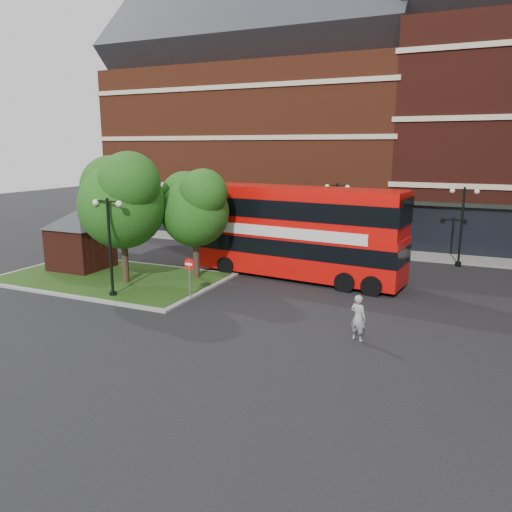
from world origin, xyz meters
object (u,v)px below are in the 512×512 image
at_px(woman, 358,318).
at_px(car_silver, 302,243).
at_px(car_white, 370,248).
at_px(bus, 298,227).

xyz_separation_m(woman, car_silver, (-7.37, 14.87, -0.24)).
bearing_deg(car_white, car_silver, 95.07).
bearing_deg(bus, car_silver, 112.90).
bearing_deg(car_silver, woman, -158.24).
bearing_deg(car_white, woman, -165.44).
relative_size(woman, car_white, 0.42).
height_order(bus, car_white, bus).
xyz_separation_m(bus, car_silver, (-2.06, 6.82, -2.32)).
xyz_separation_m(car_silver, car_white, (4.82, 0.02, 0.04)).
relative_size(bus, car_white, 2.78).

